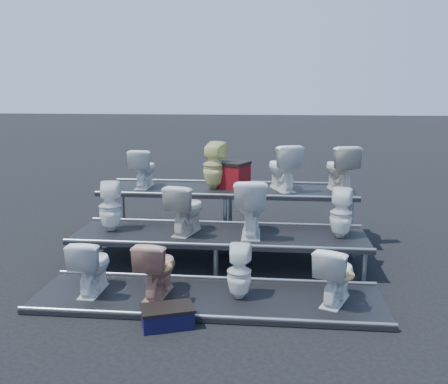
# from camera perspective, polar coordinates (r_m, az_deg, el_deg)

# --- Properties ---
(ground) EXTENTS (80.00, 80.00, 0.00)m
(ground) POSITION_cam_1_polar(r_m,az_deg,el_deg) (7.38, -0.51, -8.20)
(ground) COLOR black
(ground) RESTS_ON ground
(tier_front) EXTENTS (4.20, 1.20, 0.06)m
(tier_front) POSITION_cam_1_polar(r_m,az_deg,el_deg) (6.17, -1.85, -12.07)
(tier_front) COLOR black
(tier_front) RESTS_ON ground
(tier_mid) EXTENTS (4.20, 1.20, 0.46)m
(tier_mid) POSITION_cam_1_polar(r_m,az_deg,el_deg) (7.30, -0.51, -6.50)
(tier_mid) COLOR black
(tier_mid) RESTS_ON ground
(tier_back) EXTENTS (4.20, 1.20, 0.86)m
(tier_back) POSITION_cam_1_polar(r_m,az_deg,el_deg) (8.49, 0.44, -2.46)
(tier_back) COLOR black
(tier_back) RESTS_ON ground
(toilet_0) EXTENTS (0.40, 0.68, 0.69)m
(toilet_0) POSITION_cam_1_polar(r_m,az_deg,el_deg) (6.37, -14.88, -8.08)
(toilet_0) COLOR white
(toilet_0) RESTS_ON tier_front
(toilet_1) EXTENTS (0.47, 0.73, 0.70)m
(toilet_1) POSITION_cam_1_polar(r_m,az_deg,el_deg) (6.14, -7.65, -8.50)
(toilet_1) COLOR tan
(toilet_1) RESTS_ON tier_front
(toilet_2) EXTENTS (0.30, 0.31, 0.65)m
(toilet_2) POSITION_cam_1_polar(r_m,az_deg,el_deg) (6.00, 1.75, -9.11)
(toilet_2) COLOR white
(toilet_2) RESTS_ON tier_front
(toilet_3) EXTENTS (0.62, 0.77, 0.69)m
(toilet_3) POSITION_cam_1_polar(r_m,az_deg,el_deg) (6.03, 12.63, -9.12)
(toilet_3) COLOR white
(toilet_3) RESTS_ON tier_front
(toilet_4) EXTENTS (0.39, 0.39, 0.72)m
(toilet_4) POSITION_cam_1_polar(r_m,az_deg,el_deg) (7.49, -12.90, -1.65)
(toilet_4) COLOR white
(toilet_4) RESTS_ON tier_mid
(toilet_5) EXTENTS (0.58, 0.80, 0.73)m
(toilet_5) POSITION_cam_1_polar(r_m,az_deg,el_deg) (7.21, -4.36, -1.88)
(toilet_5) COLOR silver
(toilet_5) RESTS_ON tier_mid
(toilet_6) EXTENTS (0.48, 0.82, 0.82)m
(toilet_6) POSITION_cam_1_polar(r_m,az_deg,el_deg) (7.09, 3.08, -1.69)
(toilet_6) COLOR white
(toilet_6) RESTS_ON tier_mid
(toilet_7) EXTENTS (0.36, 0.37, 0.70)m
(toilet_7) POSITION_cam_1_polar(r_m,az_deg,el_deg) (7.17, 13.24, -2.38)
(toilet_7) COLOR white
(toilet_7) RESTS_ON tier_mid
(toilet_8) EXTENTS (0.39, 0.66, 0.66)m
(toilet_8) POSITION_cam_1_polar(r_m,az_deg,el_deg) (8.59, -9.18, 2.72)
(toilet_8) COLOR white
(toilet_8) RESTS_ON tier_back
(toilet_9) EXTENTS (0.44, 0.45, 0.78)m
(toilet_9) POSITION_cam_1_polar(r_m,az_deg,el_deg) (8.35, -1.20, 3.06)
(toilet_9) COLOR #ECE78F
(toilet_9) RESTS_ON tier_back
(toilet_10) EXTENTS (0.67, 0.86, 0.77)m
(toilet_10) POSITION_cam_1_polar(r_m,az_deg,el_deg) (8.29, 6.69, 2.85)
(toilet_10) COLOR white
(toilet_10) RESTS_ON tier_back
(toilet_11) EXTENTS (0.60, 0.83, 0.76)m
(toilet_11) POSITION_cam_1_polar(r_m,az_deg,el_deg) (8.36, 13.11, 2.69)
(toilet_11) COLOR silver
(toilet_11) RESTS_ON tier_back
(red_crate) EXTENTS (0.68, 0.63, 0.40)m
(red_crate) POSITION_cam_1_polar(r_m,az_deg,el_deg) (8.47, 0.74, 1.85)
(red_crate) COLOR maroon
(red_crate) RESTS_ON tier_back
(step_stool) EXTENTS (0.62, 0.49, 0.19)m
(step_stool) POSITION_cam_1_polar(r_m,az_deg,el_deg) (5.58, -6.48, -14.10)
(step_stool) COLOR black
(step_stool) RESTS_ON ground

